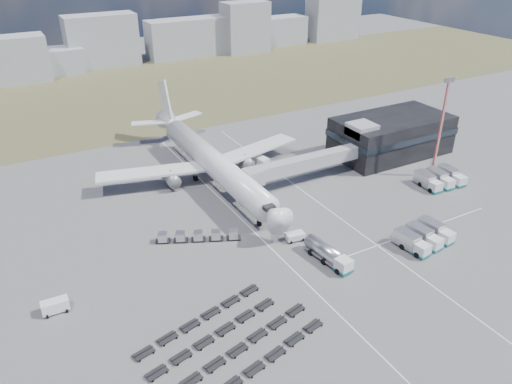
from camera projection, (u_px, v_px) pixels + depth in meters
ground at (283, 248)px, 93.23m from camera, size 420.00×420.00×0.00m
grass_strip at (121, 95)px, 178.07m from camera, size 420.00×90.00×0.01m
lane_markings at (316, 227)px, 99.73m from camera, size 47.12×110.00×0.01m
terminal at (391, 135)px, 129.74m from camera, size 30.40×16.40×11.00m
jet_bridge at (295, 166)px, 113.43m from camera, size 30.30×3.80×7.05m
airliner at (210, 160)px, 115.71m from camera, size 51.59×64.53×17.62m
skyline at (75, 48)px, 203.31m from camera, size 293.58×24.10×24.63m
fuel_tanker at (328, 254)px, 88.64m from camera, size 3.85×10.51×3.32m
pushback_tug at (295, 237)px, 95.21m from camera, size 3.77×2.46×1.56m
utility_van at (55, 306)px, 77.23m from camera, size 4.16×1.99×2.20m
catering_truck at (259, 162)px, 124.02m from camera, size 3.33×6.19×2.70m
service_trucks_near at (424, 237)px, 93.77m from camera, size 10.35×8.28×2.92m
service_trucks_far at (440, 178)px, 115.40m from camera, size 10.19×8.02×2.94m
uld_row at (198, 236)px, 94.90m from camera, size 15.37×8.26×1.77m
baggage_dollies at (226, 344)px, 71.23m from camera, size 28.72×20.01×0.72m
floodlight_mast at (440, 129)px, 114.44m from camera, size 2.30×1.86×24.04m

